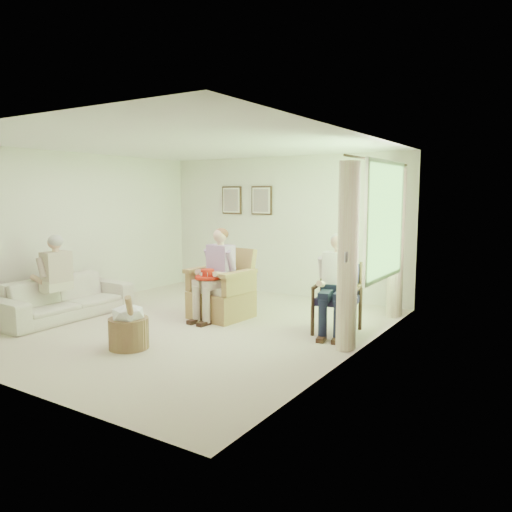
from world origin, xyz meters
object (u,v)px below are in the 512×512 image
Objects in this scene: wicker_armchair at (223,296)px; wood_armchair at (340,295)px; hatbox at (129,326)px; person_wicker at (217,268)px; person_dark at (336,277)px; sofa at (64,298)px; person_sofa at (52,273)px; red_hat at (207,275)px.

wicker_armchair is 1.14× the size of wood_armchair.
hatbox is at bearing -86.76° from wicker_armchair.
person_wicker reaches higher than person_dark.
sofa is 1.66× the size of person_sofa.
person_wicker is at bearing 179.71° from wood_armchair.
wicker_armchair reaches higher than hatbox.
person_dark reaches higher than red_hat.
person_dark is 4.21m from person_sofa.
hatbox is (-0.06, -1.75, -0.52)m from person_wicker.
person_sofa is 1.76× the size of hatbox.
person_sofa reaches higher than wicker_armchair.
red_hat is (-1.86, -0.42, -0.08)m from person_dark.
person_dark is (1.84, 0.22, -0.01)m from person_wicker.
person_wicker reaches higher than red_hat.
red_hat is at bearing -88.77° from wicker_armchair.
wood_armchair is 1.90m from person_wicker.
wood_armchair is at bearing 16.49° from person_wicker.
red_hat is (2.04, 1.17, -0.02)m from person_sofa.
wood_armchair is 0.70× the size of person_dark.
sofa is at bearing -169.97° from wood_armchair.
person_sofa is (-3.90, -1.75, 0.21)m from wood_armchair.
person_sofa reaches higher than red_hat.
person_wicker is at bearing 174.98° from person_dark.
person_sofa is (-2.06, -1.51, 0.39)m from wicker_armchair.
wicker_armchair is 1.86m from wood_armchair.
wicker_armchair is 2.90× the size of red_hat.
person_dark is 2.78m from hatbox.
hatbox is at bearing -91.29° from red_hat.
hatbox is (-0.06, -1.89, -0.06)m from wicker_armchair.
wood_armchair is at bearing 17.24° from red_hat.
sofa is (-3.90, -1.56, -0.20)m from wood_armchair.
wicker_armchair is at bearing 88.26° from hatbox.
person_dark is (1.84, 0.08, 0.45)m from wicker_armchair.
person_sofa is 3.47× the size of red_hat.
hatbox is at bearing -105.75° from sofa.
sofa is 1.57× the size of person_dark.
person_dark is at bearing -101.80° from wood_armchair.
person_sofa is at bearing -150.13° from red_hat.
red_hat is (-0.02, -0.20, -0.09)m from person_wicker.
person_wicker is 0.23m from red_hat.
sofa is at bearing -142.17° from wicker_armchair.
person_dark reaches higher than wood_armchair.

